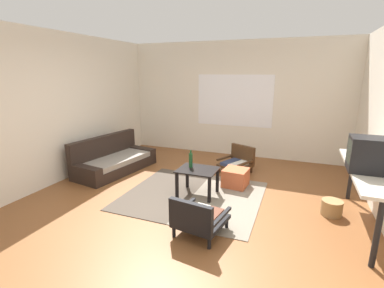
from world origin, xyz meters
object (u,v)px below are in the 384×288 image
object	(u,v)px
ottoman_orange	(235,178)
glass_bottle	(191,160)
clay_vase	(362,151)
armchair_by_window	(238,161)
couch	(113,161)
wicker_basket	(332,208)
crt_television	(370,155)
coffee_table	(198,174)
console_shelf	(365,174)
armchair_striped_foreground	(198,218)

from	to	relation	value
ottoman_orange	glass_bottle	xyz separation A→B (m)	(-0.65, -0.53, 0.41)
clay_vase	armchair_by_window	bearing A→B (deg)	150.41
couch	wicker_basket	size ratio (longest dim) A/B	6.34
clay_vase	crt_television	bearing A→B (deg)	-90.37
coffee_table	crt_television	xyz separation A→B (m)	(2.32, -0.24, 0.65)
couch	clay_vase	distance (m)	4.41
couch	armchair_by_window	size ratio (longest dim) A/B	2.46
console_shelf	wicker_basket	size ratio (longest dim) A/B	6.59
console_shelf	armchair_by_window	bearing A→B (deg)	142.73
console_shelf	clay_vase	size ratio (longest dim) A/B	5.24
armchair_striped_foreground	ottoman_orange	distance (m)	1.70
couch	wicker_basket	distance (m)	4.07
couch	crt_television	distance (m)	4.48
coffee_table	console_shelf	size ratio (longest dim) A/B	0.33
glass_bottle	wicker_basket	distance (m)	2.21
crt_television	armchair_by_window	bearing A→B (deg)	140.60
console_shelf	glass_bottle	bearing A→B (deg)	175.84
console_shelf	glass_bottle	size ratio (longest dim) A/B	6.38
ottoman_orange	clay_vase	xyz separation A→B (m)	(1.81, -0.34, 0.78)
armchair_by_window	couch	bearing A→B (deg)	-160.10
armchair_striped_foreground	clay_vase	bearing A→B (deg)	35.68
coffee_table	glass_bottle	size ratio (longest dim) A/B	2.13
console_shelf	clay_vase	world-z (taller)	clay_vase
ottoman_orange	console_shelf	xyz separation A→B (m)	(1.81, -0.71, 0.56)
couch	ottoman_orange	bearing A→B (deg)	2.34
wicker_basket	crt_television	bearing A→B (deg)	-45.79
wicker_basket	console_shelf	bearing A→B (deg)	-32.40
console_shelf	crt_television	size ratio (longest dim) A/B	3.98
coffee_table	wicker_basket	distance (m)	2.03
glass_bottle	couch	bearing A→B (deg)	167.21
console_shelf	wicker_basket	xyz separation A→B (m)	(-0.30, 0.19, -0.61)
couch	armchair_by_window	bearing A→B (deg)	19.90
clay_vase	wicker_basket	size ratio (longest dim) A/B	1.26
console_shelf	clay_vase	bearing A→B (deg)	90.00
glass_bottle	wicker_basket	xyz separation A→B (m)	(2.16, 0.01, -0.47)
armchair_by_window	clay_vase	bearing A→B (deg)	-29.59
armchair_by_window	glass_bottle	bearing A→B (deg)	-111.74
wicker_basket	armchair_by_window	bearing A→B (deg)	141.90
couch	ottoman_orange	size ratio (longest dim) A/B	4.45
ottoman_orange	glass_bottle	distance (m)	0.94
console_shelf	ottoman_orange	bearing A→B (deg)	158.58
armchair_by_window	armchair_striped_foreground	distance (m)	2.47
coffee_table	console_shelf	xyz separation A→B (m)	(2.32, -0.13, 0.36)
coffee_table	crt_television	size ratio (longest dim) A/B	1.33
clay_vase	glass_bottle	xyz separation A→B (m)	(-2.46, -0.20, -0.36)
couch	crt_television	bearing A→B (deg)	-9.44
coffee_table	ottoman_orange	size ratio (longest dim) A/B	1.55
armchair_striped_foreground	ottoman_orange	size ratio (longest dim) A/B	1.66
coffee_table	console_shelf	distance (m)	2.35
coffee_table	crt_television	distance (m)	2.42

